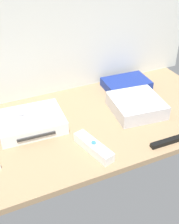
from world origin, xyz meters
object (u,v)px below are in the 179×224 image
at_px(remote_wand, 94,147).
at_px(remote_classic_pad, 34,114).
at_px(game_console, 31,122).
at_px(network_router, 126,84).
at_px(mini_computer, 136,105).

bearing_deg(remote_wand, remote_classic_pad, 109.97).
xyz_separation_m(game_console, network_router, (0.42, 0.10, -0.00)).
relative_size(mini_computer, remote_wand, 1.23).
height_order(mini_computer, network_router, mini_computer).
bearing_deg(remote_wand, network_router, 31.63).
distance_m(game_console, remote_wand, 0.24).
bearing_deg(network_router, remote_wand, -131.19).
xyz_separation_m(remote_wand, remote_classic_pad, (-0.13, 0.18, 0.04)).
bearing_deg(mini_computer, remote_wand, -150.54).
height_order(remote_wand, remote_classic_pad, remote_classic_pad).
height_order(game_console, mini_computer, mini_computer).
relative_size(game_console, network_router, 1.18).
bearing_deg(game_console, network_router, 17.14).
xyz_separation_m(game_console, remote_wand, (0.14, -0.19, -0.01)).
height_order(game_console, network_router, game_console).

